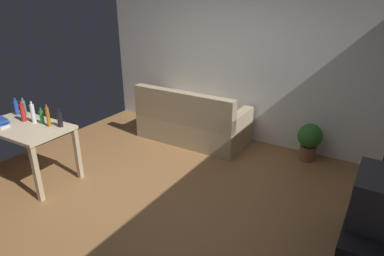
# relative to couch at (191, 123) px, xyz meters

# --- Properties ---
(ground_plane) EXTENTS (5.20, 4.40, 0.02)m
(ground_plane) POSITION_rel_couch_xyz_m (0.58, -1.59, -0.32)
(ground_plane) COLOR olive
(wall_rear) EXTENTS (5.20, 0.10, 2.70)m
(wall_rear) POSITION_rel_couch_xyz_m (0.58, 0.61, 1.04)
(wall_rear) COLOR white
(wall_rear) RESTS_ON ground_plane
(couch) EXTENTS (1.80, 0.84, 0.92)m
(couch) POSITION_rel_couch_xyz_m (0.00, 0.00, 0.00)
(couch) COLOR tan
(couch) RESTS_ON ground_plane
(tv_stand) EXTENTS (0.44, 1.10, 0.48)m
(tv_stand) POSITION_rel_couch_xyz_m (2.83, -1.50, -0.07)
(tv_stand) COLOR black
(tv_stand) RESTS_ON ground_plane
(tv) EXTENTS (0.41, 0.60, 0.44)m
(tv) POSITION_rel_couch_xyz_m (2.83, -1.50, 0.39)
(tv) COLOR #2D2D33
(tv) RESTS_ON tv_stand
(desk) EXTENTS (1.22, 0.73, 0.76)m
(desk) POSITION_rel_couch_xyz_m (-1.19, -2.17, 0.34)
(desk) COLOR #C6B28E
(desk) RESTS_ON ground_plane
(potted_plant) EXTENTS (0.36, 0.36, 0.57)m
(potted_plant) POSITION_rel_couch_xyz_m (1.86, 0.31, 0.02)
(potted_plant) COLOR brown
(potted_plant) RESTS_ON ground_plane
(bottle_blue) EXTENTS (0.06, 0.06, 0.24)m
(bottle_blue) POSITION_rel_couch_xyz_m (-1.65, -1.97, 0.56)
(bottle_blue) COLOR #2347A3
(bottle_blue) RESTS_ON desk
(bottle_tall) EXTENTS (0.06, 0.06, 0.25)m
(bottle_tall) POSITION_rel_couch_xyz_m (-1.51, -1.94, 0.56)
(bottle_tall) COLOR teal
(bottle_tall) RESTS_ON desk
(bottle_red) EXTENTS (0.07, 0.07, 0.28)m
(bottle_red) POSITION_rel_couch_xyz_m (-1.34, -2.07, 0.58)
(bottle_red) COLOR #AD2323
(bottle_red) RESTS_ON desk
(bottle_clear) EXTENTS (0.06, 0.06, 0.28)m
(bottle_clear) POSITION_rel_couch_xyz_m (-1.18, -2.03, 0.58)
(bottle_clear) COLOR silver
(bottle_clear) RESTS_ON desk
(bottle_green) EXTENTS (0.05, 0.05, 0.21)m
(bottle_green) POSITION_rel_couch_xyz_m (-1.05, -1.99, 0.54)
(bottle_green) COLOR #1E722D
(bottle_green) RESTS_ON desk
(bottle_amber) EXTENTS (0.04, 0.04, 0.29)m
(bottle_amber) POSITION_rel_couch_xyz_m (-0.89, -2.01, 0.58)
(bottle_amber) COLOR #9E6019
(bottle_amber) RESTS_ON desk
(bottle_dark) EXTENTS (0.06, 0.06, 0.23)m
(bottle_dark) POSITION_rel_couch_xyz_m (-0.76, -1.95, 0.55)
(bottle_dark) COLOR black
(bottle_dark) RESTS_ON desk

